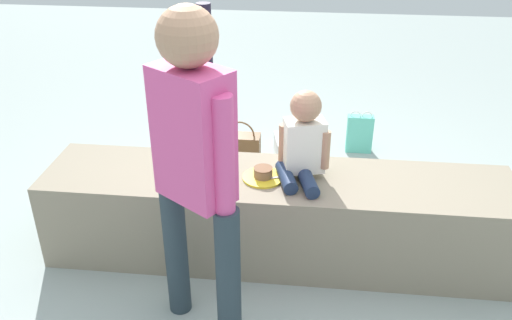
# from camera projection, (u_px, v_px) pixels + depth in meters

# --- Properties ---
(ground_plane) EXTENTS (12.00, 12.00, 0.00)m
(ground_plane) POSITION_uv_depth(u_px,v_px,m) (276.00, 253.00, 3.14)
(ground_plane) COLOR #97A4A0
(concrete_ledge) EXTENTS (2.55, 0.54, 0.51)m
(concrete_ledge) POSITION_uv_depth(u_px,v_px,m) (276.00, 217.00, 3.02)
(concrete_ledge) COLOR gray
(concrete_ledge) RESTS_ON ground_plane
(child_seated) EXTENTS (0.29, 0.34, 0.48)m
(child_seated) POSITION_uv_depth(u_px,v_px,m) (303.00, 141.00, 2.80)
(child_seated) COLOR #1E2E4D
(child_seated) RESTS_ON concrete_ledge
(adult_standing) EXTENTS (0.40, 0.34, 1.55)m
(adult_standing) POSITION_uv_depth(u_px,v_px,m) (194.00, 156.00, 2.21)
(adult_standing) COLOR #28363F
(adult_standing) RESTS_ON ground_plane
(cake_plate) EXTENTS (0.22, 0.22, 0.07)m
(cake_plate) POSITION_uv_depth(u_px,v_px,m) (263.00, 175.00, 2.88)
(cake_plate) COLOR yellow
(cake_plate) RESTS_ON concrete_ledge
(gift_bag) EXTENTS (0.20, 0.08, 0.34)m
(gift_bag) POSITION_uv_depth(u_px,v_px,m) (360.00, 133.00, 4.20)
(gift_bag) COLOR #59C6B2
(gift_bag) RESTS_ON ground_plane
(railing_post) EXTENTS (0.36, 0.36, 1.11)m
(railing_post) POSITION_uv_depth(u_px,v_px,m) (207.00, 93.00, 4.24)
(railing_post) COLOR black
(railing_post) RESTS_ON ground_plane
(water_bottle_near_gift) EXTENTS (0.07, 0.07, 0.23)m
(water_bottle_near_gift) POSITION_uv_depth(u_px,v_px,m) (169.00, 169.00, 3.81)
(water_bottle_near_gift) COLOR silver
(water_bottle_near_gift) RESTS_ON ground_plane
(water_bottle_far_side) EXTENTS (0.06, 0.06, 0.20)m
(water_bottle_far_side) POSITION_uv_depth(u_px,v_px,m) (133.00, 169.00, 3.83)
(water_bottle_far_side) COLOR silver
(water_bottle_far_side) RESTS_ON ground_plane
(party_cup_red) EXTENTS (0.08, 0.08, 0.10)m
(party_cup_red) POSITION_uv_depth(u_px,v_px,m) (339.00, 205.00, 3.50)
(party_cup_red) COLOR red
(party_cup_red) RESTS_ON ground_plane
(cake_box_white) EXTENTS (0.32, 0.33, 0.14)m
(cake_box_white) POSITION_uv_depth(u_px,v_px,m) (293.00, 146.00, 4.19)
(cake_box_white) COLOR white
(cake_box_white) RESTS_ON ground_plane
(handbag_black_leather) EXTENTS (0.32, 0.14, 0.31)m
(handbag_black_leather) POSITION_uv_depth(u_px,v_px,m) (246.00, 196.00, 3.49)
(handbag_black_leather) COLOR black
(handbag_black_leather) RESTS_ON ground_plane
(handbag_brown_canvas) EXTENTS (0.30, 0.14, 0.36)m
(handbag_brown_canvas) POSITION_uv_depth(u_px,v_px,m) (240.00, 149.00, 4.02)
(handbag_brown_canvas) COLOR brown
(handbag_brown_canvas) RESTS_ON ground_plane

